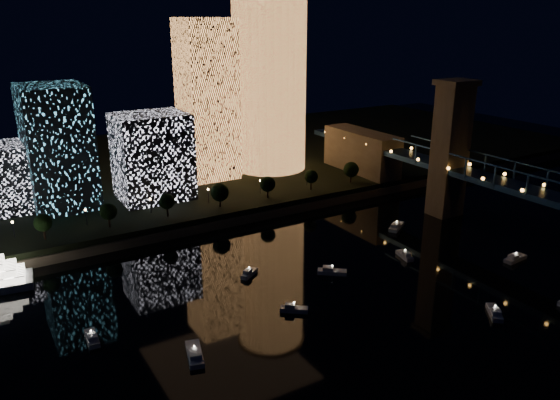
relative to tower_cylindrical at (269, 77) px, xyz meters
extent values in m
plane|color=black|center=(-32.89, -126.05, -45.97)|extent=(520.00, 520.00, 0.00)
cube|color=black|center=(-32.89, 33.95, -43.47)|extent=(420.00, 160.00, 5.00)
cube|color=#6B5E4C|center=(-32.89, -44.05, -44.47)|extent=(420.00, 6.00, 3.00)
cylinder|color=#FFA051|center=(0.00, 0.00, -1.13)|extent=(32.00, 32.00, 79.70)
cube|color=#FFA051|center=(-29.59, 0.86, -8.12)|extent=(20.65, 20.65, 65.71)
cube|color=white|center=(-59.62, -15.12, -24.88)|extent=(26.15, 22.13, 32.19)
cube|color=#5DD4FF|center=(-91.14, -6.00, -19.14)|extent=(21.84, 28.39, 43.67)
cube|color=#6B5E4C|center=(32.11, -76.05, -21.97)|extent=(11.00, 9.00, 48.00)
cube|color=#6B5E4C|center=(32.11, -76.05, 3.03)|extent=(13.00, 11.00, 2.00)
cube|color=#6B5E4C|center=(32.11, -26.05, -34.47)|extent=(12.00, 40.00, 23.00)
cube|color=navy|center=(27.11, -114.05, -24.47)|extent=(0.50, 0.50, 7.00)
cube|color=navy|center=(27.11, -90.05, -24.47)|extent=(0.50, 0.50, 7.00)
cube|color=navy|center=(27.11, -66.05, -24.47)|extent=(0.50, 0.50, 7.00)
sphere|color=orange|center=(26.61, -81.05, -26.17)|extent=(1.20, 1.20, 1.20)
sphere|color=orange|center=(26.61, -36.05, -26.17)|extent=(1.20, 1.20, 1.20)
cube|color=silver|center=(-12.95, -135.11, -45.37)|extent=(7.06, 7.91, 1.20)
cube|color=silver|center=(-13.71, -136.06, -44.27)|extent=(3.40, 3.52, 1.00)
sphere|color=white|center=(-12.95, -135.11, -43.37)|extent=(0.36, 0.36, 0.36)
cube|color=silver|center=(19.33, -117.03, -45.37)|extent=(8.60, 3.35, 1.20)
cube|color=silver|center=(18.07, -117.13, -44.27)|extent=(3.11, 2.41, 1.00)
sphere|color=white|center=(19.33, -117.03, -43.37)|extent=(0.36, 0.36, 0.36)
cube|color=silver|center=(-55.15, -107.97, -45.37)|extent=(6.98, 6.08, 1.20)
cube|color=silver|center=(-55.99, -107.33, -44.27)|extent=(3.08, 2.96, 1.00)
sphere|color=white|center=(-55.15, -107.97, -43.37)|extent=(0.36, 0.36, 0.36)
cube|color=silver|center=(6.51, -78.05, -45.37)|extent=(9.61, 7.46, 1.20)
cube|color=silver|center=(5.30, -78.78, -44.27)|extent=(4.09, 3.80, 1.00)
sphere|color=white|center=(6.51, -78.05, -43.37)|extent=(0.36, 0.36, 0.36)
cube|color=silver|center=(-102.11, -95.05, -45.37)|extent=(2.94, 7.80, 1.20)
cube|color=silver|center=(-102.18, -96.19, -44.27)|extent=(2.16, 2.80, 1.00)
sphere|color=white|center=(-102.11, -95.05, -43.37)|extent=(0.36, 0.36, 0.36)
cube|color=silver|center=(-55.40, -84.17, -45.37)|extent=(6.71, 5.43, 1.20)
cube|color=silver|center=(-56.23, -84.72, -44.27)|extent=(2.89, 2.72, 1.00)
sphere|color=white|center=(-55.40, -84.17, -43.37)|extent=(0.36, 0.36, 0.36)
cube|color=silver|center=(-34.22, -95.58, -45.37)|extent=(8.26, 7.36, 1.20)
cube|color=silver|center=(-35.20, -94.80, -44.27)|extent=(3.67, 3.55, 1.00)
sphere|color=white|center=(-34.22, -95.58, -43.37)|extent=(0.36, 0.36, 0.36)
cube|color=silver|center=(-8.25, -97.96, -45.37)|extent=(3.92, 7.56, 1.20)
cube|color=silver|center=(-8.50, -99.01, -44.27)|extent=(2.41, 2.89, 1.00)
sphere|color=white|center=(-8.25, -97.96, -43.37)|extent=(0.36, 0.36, 0.36)
cube|color=silver|center=(-84.18, -113.00, -45.37)|extent=(5.63, 10.29, 1.20)
cube|color=silver|center=(-84.57, -114.42, -44.27)|extent=(3.37, 3.99, 1.00)
sphere|color=white|center=(-84.18, -113.00, -43.37)|extent=(0.36, 0.36, 0.36)
cylinder|color=black|center=(-102.89, -38.05, -38.97)|extent=(0.70, 0.70, 4.00)
sphere|color=black|center=(-102.89, -38.05, -35.47)|extent=(5.54, 5.54, 5.54)
cylinder|color=black|center=(-82.89, -38.05, -38.97)|extent=(0.70, 0.70, 4.00)
sphere|color=black|center=(-82.89, -38.05, -35.47)|extent=(5.65, 5.65, 5.65)
cylinder|color=black|center=(-62.89, -38.05, -38.97)|extent=(0.70, 0.70, 4.00)
sphere|color=black|center=(-62.89, -38.05, -35.47)|extent=(5.44, 5.44, 5.44)
cylinder|color=black|center=(-42.89, -38.05, -38.97)|extent=(0.70, 0.70, 4.00)
sphere|color=black|center=(-42.89, -38.05, -35.47)|extent=(6.79, 6.79, 6.79)
cylinder|color=black|center=(-22.89, -38.05, -38.97)|extent=(0.70, 0.70, 4.00)
sphere|color=black|center=(-22.89, -38.05, -35.47)|extent=(5.98, 5.98, 5.98)
cylinder|color=black|center=(-2.89, -38.05, -38.97)|extent=(0.70, 0.70, 4.00)
sphere|color=black|center=(-2.89, -38.05, -35.47)|extent=(5.46, 5.46, 5.46)
cylinder|color=black|center=(17.11, -38.05, -38.97)|extent=(0.70, 0.70, 4.00)
sphere|color=black|center=(17.11, -38.05, -35.47)|extent=(6.48, 6.48, 6.48)
cylinder|color=black|center=(-110.89, -32.05, -38.47)|extent=(0.24, 0.24, 5.00)
sphere|color=#FFCC7F|center=(-110.89, -32.05, -35.67)|extent=(0.70, 0.70, 0.70)
cylinder|color=black|center=(-88.89, -32.05, -38.47)|extent=(0.24, 0.24, 5.00)
sphere|color=#FFCC7F|center=(-88.89, -32.05, -35.67)|extent=(0.70, 0.70, 0.70)
cylinder|color=black|center=(-66.89, -32.05, -38.47)|extent=(0.24, 0.24, 5.00)
sphere|color=#FFCC7F|center=(-66.89, -32.05, -35.67)|extent=(0.70, 0.70, 0.70)
cylinder|color=black|center=(-44.89, -32.05, -38.47)|extent=(0.24, 0.24, 5.00)
sphere|color=#FFCC7F|center=(-44.89, -32.05, -35.67)|extent=(0.70, 0.70, 0.70)
cylinder|color=black|center=(-22.89, -32.05, -38.47)|extent=(0.24, 0.24, 5.00)
sphere|color=#FFCC7F|center=(-22.89, -32.05, -35.67)|extent=(0.70, 0.70, 0.70)
cylinder|color=black|center=(-0.89, -32.05, -38.47)|extent=(0.24, 0.24, 5.00)
sphere|color=#FFCC7F|center=(-0.89, -32.05, -35.67)|extent=(0.70, 0.70, 0.70)
camera|label=1|loc=(-120.81, -210.69, 24.95)|focal=35.00mm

